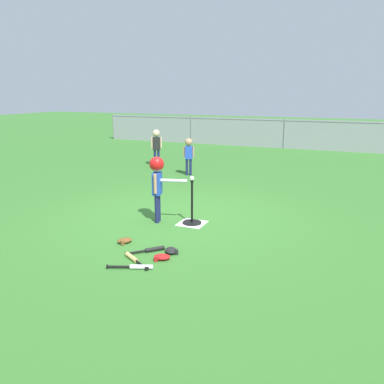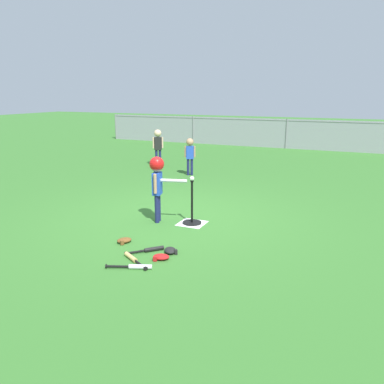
{
  "view_description": "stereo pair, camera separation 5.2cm",
  "coord_description": "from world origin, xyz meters",
  "px_view_note": "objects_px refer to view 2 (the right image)",
  "views": [
    {
      "loc": [
        2.95,
        -6.06,
        2.16
      ],
      "look_at": [
        0.39,
        -0.22,
        0.55
      ],
      "focal_mm": 37.05,
      "sensor_mm": 36.0,
      "label": 1
    },
    {
      "loc": [
        3.0,
        -6.04,
        2.16
      ],
      "look_at": [
        0.39,
        -0.22,
        0.55
      ],
      "focal_mm": 37.05,
      "sensor_mm": 36.0,
      "label": 2
    }
  ],
  "objects_px": {
    "batting_tee": "(192,216)",
    "spare_bat_silver": "(135,267)",
    "fielder_near_left": "(190,152)",
    "glove_tossed_aside": "(161,257)",
    "fielder_deep_center": "(158,143)",
    "spare_bat_wood": "(133,259)",
    "glove_by_plate": "(124,240)",
    "baseball_on_tee": "(192,178)",
    "batter_child": "(158,176)",
    "glove_near_bats": "(170,250)",
    "spare_bat_black": "(150,250)"
  },
  "relations": [
    {
      "from": "fielder_near_left",
      "to": "batter_child",
      "type": "bearing_deg",
      "value": -73.42
    },
    {
      "from": "spare_bat_silver",
      "to": "spare_bat_wood",
      "type": "bearing_deg",
      "value": 129.83
    },
    {
      "from": "spare_bat_wood",
      "to": "glove_tossed_aside",
      "type": "xyz_separation_m",
      "value": [
        0.32,
        0.19,
        0.01
      ]
    },
    {
      "from": "batting_tee",
      "to": "baseball_on_tee",
      "type": "height_order",
      "value": "baseball_on_tee"
    },
    {
      "from": "batting_tee",
      "to": "baseball_on_tee",
      "type": "relative_size",
      "value": 10.04
    },
    {
      "from": "baseball_on_tee",
      "to": "fielder_deep_center",
      "type": "distance_m",
      "value": 5.53
    },
    {
      "from": "spare_bat_silver",
      "to": "spare_bat_wood",
      "type": "xyz_separation_m",
      "value": [
        -0.16,
        0.2,
        0.0
      ]
    },
    {
      "from": "baseball_on_tee",
      "to": "batter_child",
      "type": "relative_size",
      "value": 0.07
    },
    {
      "from": "fielder_deep_center",
      "to": "glove_tossed_aside",
      "type": "bearing_deg",
      "value": -60.89
    },
    {
      "from": "fielder_near_left",
      "to": "glove_tossed_aside",
      "type": "distance_m",
      "value": 5.56
    },
    {
      "from": "batting_tee",
      "to": "spare_bat_silver",
      "type": "distance_m",
      "value": 1.92
    },
    {
      "from": "spare_bat_wood",
      "to": "glove_by_plate",
      "type": "height_order",
      "value": "glove_by_plate"
    },
    {
      "from": "glove_by_plate",
      "to": "spare_bat_black",
      "type": "bearing_deg",
      "value": -15.2
    },
    {
      "from": "spare_bat_wood",
      "to": "spare_bat_black",
      "type": "relative_size",
      "value": 1.16
    },
    {
      "from": "batting_tee",
      "to": "glove_tossed_aside",
      "type": "bearing_deg",
      "value": -81.45
    },
    {
      "from": "spare_bat_silver",
      "to": "glove_by_plate",
      "type": "distance_m",
      "value": 0.94
    },
    {
      "from": "baseball_on_tee",
      "to": "fielder_deep_center",
      "type": "xyz_separation_m",
      "value": [
        -3.15,
        4.54,
        -0.08
      ]
    },
    {
      "from": "batting_tee",
      "to": "fielder_deep_center",
      "type": "distance_m",
      "value": 5.56
    },
    {
      "from": "spare_bat_silver",
      "to": "glove_tossed_aside",
      "type": "bearing_deg",
      "value": 68.68
    },
    {
      "from": "batting_tee",
      "to": "glove_tossed_aside",
      "type": "relative_size",
      "value": 2.89
    },
    {
      "from": "fielder_deep_center",
      "to": "glove_near_bats",
      "type": "bearing_deg",
      "value": -59.74
    },
    {
      "from": "spare_bat_silver",
      "to": "spare_bat_black",
      "type": "height_order",
      "value": "same"
    },
    {
      "from": "batter_child",
      "to": "fielder_near_left",
      "type": "height_order",
      "value": "batter_child"
    },
    {
      "from": "fielder_deep_center",
      "to": "glove_by_plate",
      "type": "xyz_separation_m",
      "value": [
        2.6,
        -5.76,
        -0.66
      ]
    },
    {
      "from": "batter_child",
      "to": "fielder_near_left",
      "type": "bearing_deg",
      "value": 106.58
    },
    {
      "from": "glove_by_plate",
      "to": "batting_tee",
      "type": "bearing_deg",
      "value": 65.52
    },
    {
      "from": "batting_tee",
      "to": "glove_by_plate",
      "type": "bearing_deg",
      "value": -114.48
    },
    {
      "from": "spare_bat_black",
      "to": "glove_tossed_aside",
      "type": "relative_size",
      "value": 1.73
    },
    {
      "from": "baseball_on_tee",
      "to": "glove_tossed_aside",
      "type": "xyz_separation_m",
      "value": [
        0.23,
        -1.53,
        -0.75
      ]
    },
    {
      "from": "batting_tee",
      "to": "batter_child",
      "type": "bearing_deg",
      "value": -165.48
    },
    {
      "from": "fielder_near_left",
      "to": "spare_bat_black",
      "type": "distance_m",
      "value": 5.32
    },
    {
      "from": "glove_by_plate",
      "to": "glove_tossed_aside",
      "type": "height_order",
      "value": "same"
    },
    {
      "from": "batting_tee",
      "to": "spare_bat_silver",
      "type": "relative_size",
      "value": 1.31
    },
    {
      "from": "batter_child",
      "to": "glove_near_bats",
      "type": "relative_size",
      "value": 4.15
    },
    {
      "from": "spare_bat_black",
      "to": "fielder_deep_center",
      "type": "bearing_deg",
      "value": 117.85
    },
    {
      "from": "batter_child",
      "to": "spare_bat_wood",
      "type": "height_order",
      "value": "batter_child"
    },
    {
      "from": "spare_bat_silver",
      "to": "glove_tossed_aside",
      "type": "xyz_separation_m",
      "value": [
        0.15,
        0.39,
        0.01
      ]
    },
    {
      "from": "glove_near_bats",
      "to": "baseball_on_tee",
      "type": "bearing_deg",
      "value": 100.85
    },
    {
      "from": "batter_child",
      "to": "glove_by_plate",
      "type": "bearing_deg",
      "value": -89.35
    },
    {
      "from": "spare_bat_wood",
      "to": "glove_near_bats",
      "type": "bearing_deg",
      "value": 53.07
    },
    {
      "from": "baseball_on_tee",
      "to": "fielder_deep_center",
      "type": "bearing_deg",
      "value": 124.75
    },
    {
      "from": "batter_child",
      "to": "spare_bat_black",
      "type": "distance_m",
      "value": 1.53
    },
    {
      "from": "batting_tee",
      "to": "glove_near_bats",
      "type": "relative_size",
      "value": 2.74
    },
    {
      "from": "spare_bat_black",
      "to": "glove_tossed_aside",
      "type": "xyz_separation_m",
      "value": [
        0.26,
        -0.17,
        0.01
      ]
    },
    {
      "from": "spare_bat_silver",
      "to": "spare_bat_black",
      "type": "bearing_deg",
      "value": 101.35
    },
    {
      "from": "baseball_on_tee",
      "to": "glove_by_plate",
      "type": "relative_size",
      "value": 0.27
    },
    {
      "from": "baseball_on_tee",
      "to": "spare_bat_black",
      "type": "distance_m",
      "value": 1.55
    },
    {
      "from": "batting_tee",
      "to": "glove_by_plate",
      "type": "xyz_separation_m",
      "value": [
        -0.55,
        -1.22,
        -0.09
      ]
    },
    {
      "from": "fielder_near_left",
      "to": "glove_tossed_aside",
      "type": "bearing_deg",
      "value": -69.6
    },
    {
      "from": "batting_tee",
      "to": "spare_bat_wood",
      "type": "relative_size",
      "value": 1.43
    }
  ]
}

